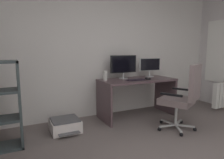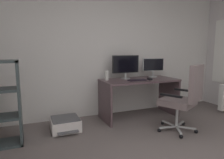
# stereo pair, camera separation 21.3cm
# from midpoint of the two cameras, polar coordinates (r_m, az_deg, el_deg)

# --- Properties ---
(wall_back) EXTENTS (5.51, 0.10, 2.51)m
(wall_back) POSITION_cam_midpoint_polar(r_m,az_deg,el_deg) (4.00, -1.79, 7.82)
(wall_back) COLOR silver
(wall_back) RESTS_ON ground
(desk) EXTENTS (1.44, 0.67, 0.74)m
(desk) POSITION_cam_midpoint_polar(r_m,az_deg,el_deg) (3.93, 9.18, -2.77)
(desk) COLOR #523E43
(desk) RESTS_ON ground
(monitor_main) EXTENTS (0.54, 0.18, 0.45)m
(monitor_main) POSITION_cam_midpoint_polar(r_m,az_deg,el_deg) (3.91, 5.43, 4.09)
(monitor_main) COLOR #B2B5B7
(monitor_main) RESTS_ON desk
(monitor_secondary) EXTENTS (0.47, 0.18, 0.38)m
(monitor_secondary) POSITION_cam_midpoint_polar(r_m,az_deg,el_deg) (4.24, 12.92, 3.82)
(monitor_secondary) COLOR #B2B5B7
(monitor_secondary) RESTS_ON desk
(keyboard) EXTENTS (0.34, 0.13, 0.02)m
(keyboard) POSITION_cam_midpoint_polar(r_m,az_deg,el_deg) (3.72, 8.68, -0.16)
(keyboard) COLOR black
(keyboard) RESTS_ON desk
(computer_mouse) EXTENTS (0.06, 0.10, 0.03)m
(computer_mouse) POSITION_cam_midpoint_polar(r_m,az_deg,el_deg) (3.84, 12.16, 0.12)
(computer_mouse) COLOR black
(computer_mouse) RESTS_ON desk
(desktop_speaker) EXTENTS (0.07, 0.07, 0.17)m
(desktop_speaker) POSITION_cam_midpoint_polar(r_m,az_deg,el_deg) (3.71, 0.22, 1.09)
(desktop_speaker) COLOR silver
(desktop_speaker) RESTS_ON desk
(office_chair) EXTENTS (0.66, 0.70, 1.08)m
(office_chair) POSITION_cam_midpoint_polar(r_m,az_deg,el_deg) (3.38, 21.44, -4.49)
(office_chair) COLOR #B7BABC
(office_chair) RESTS_ON ground
(printer) EXTENTS (0.45, 0.51, 0.21)m
(printer) POSITION_cam_midpoint_polar(r_m,az_deg,el_deg) (3.43, -11.24, -12.20)
(printer) COLOR silver
(printer) RESTS_ON ground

